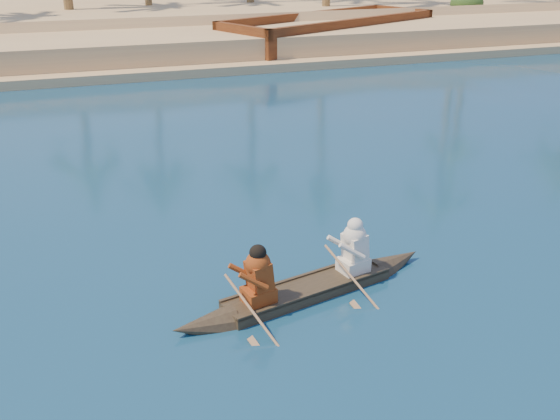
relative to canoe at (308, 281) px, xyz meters
name	(u,v)px	position (x,y,z in m)	size (l,w,h in m)	color
canoe	(308,281)	(0.00, 0.00, 0.00)	(4.70, 1.65, 1.29)	#3F3322
barge_right	(330,35)	(9.87, 22.19, 0.45)	(12.53, 8.41, 1.99)	brown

